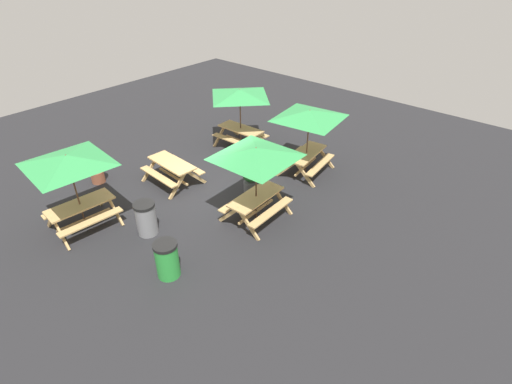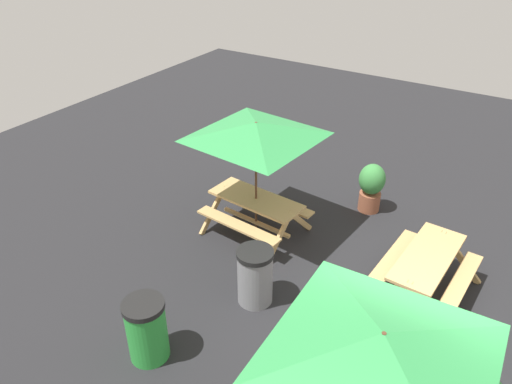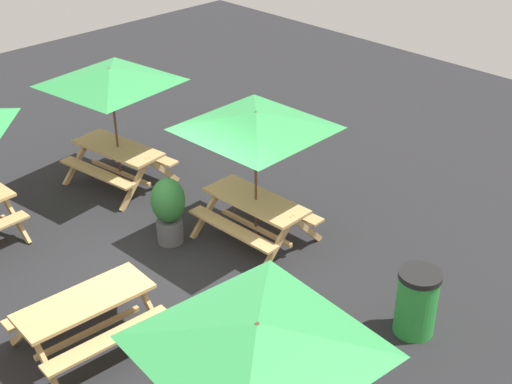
{
  "view_description": "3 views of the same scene",
  "coord_description": "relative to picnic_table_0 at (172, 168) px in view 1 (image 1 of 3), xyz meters",
  "views": [
    {
      "loc": [
        7.22,
        8.21,
        7.05
      ],
      "look_at": [
        0.0,
        1.97,
        0.9
      ],
      "focal_mm": 28.0,
      "sensor_mm": 36.0,
      "label": 1
    },
    {
      "loc": [
        -0.71,
        5.27,
        5.68
      ],
      "look_at": [
        3.52,
        -1.47,
        0.9
      ],
      "focal_mm": 35.0,
      "sensor_mm": 36.0,
      "label": 2
    },
    {
      "loc": [
        7.13,
        -5.05,
        6.55
      ],
      "look_at": [
        0.0,
        1.97,
        0.9
      ],
      "focal_mm": 50.0,
      "sensor_mm": 36.0,
      "label": 3
    }
  ],
  "objects": [
    {
      "name": "trash_bin_green",
      "position": [
        2.9,
        3.36,
        -0.07
      ],
      "size": [
        0.59,
        0.59,
        0.98
      ],
      "color": "green",
      "rests_on": "ground"
    },
    {
      "name": "picnic_table_0",
      "position": [
        0.0,
        0.0,
        0.0
      ],
      "size": [
        1.63,
        1.88,
        0.81
      ],
      "rotation": [
        0.0,
        0.0,
        1.51
      ],
      "color": "tan",
      "rests_on": "ground"
    },
    {
      "name": "picnic_table_4",
      "position": [
        -3.52,
        -0.15,
        1.43
      ],
      "size": [
        2.06,
        2.06,
        2.34
      ],
      "rotation": [
        0.0,
        0.0,
        1.6
      ],
      "color": "tan",
      "rests_on": "ground"
    },
    {
      "name": "ground_plane",
      "position": [
        -0.29,
        1.46,
        -0.56
      ],
      "size": [
        24.0,
        24.0,
        0.0
      ],
      "primitive_type": "plane",
      "color": "#232326",
      "rests_on": "ground"
    },
    {
      "name": "picnic_table_3",
      "position": [
        -3.49,
        2.97,
        1.43
      ],
      "size": [
        2.8,
        2.8,
        2.34
      ],
      "rotation": [
        0.0,
        0.0,
        0.14
      ],
      "color": "tan",
      "rests_on": "ground"
    },
    {
      "name": "potted_plant_1",
      "position": [
        1.66,
        -1.94,
        0.01
      ],
      "size": [
        0.53,
        0.53,
        1.05
      ],
      "color": "#935138",
      "rests_on": "ground"
    },
    {
      "name": "potted_plant_0",
      "position": [
        -1.24,
        2.38,
        0.08
      ],
      "size": [
        0.56,
        0.56,
        1.17
      ],
      "color": "#59595B",
      "rests_on": "ground"
    },
    {
      "name": "picnic_table_2",
      "position": [
        3.22,
        -0.01,
        1.43
      ],
      "size": [
        2.82,
        2.82,
        2.34
      ],
      "rotation": [
        0.0,
        0.0,
        -0.09
      ],
      "color": "tan",
      "rests_on": "ground"
    },
    {
      "name": "picnic_table_1",
      "position": [
        -0.29,
        3.43,
        1.43
      ],
      "size": [
        2.83,
        2.83,
        2.34
      ],
      "rotation": [
        0.0,
        0.0,
        0.03
      ],
      "color": "tan",
      "rests_on": "ground"
    },
    {
      "name": "trash_bin_gray",
      "position": [
        2.23,
        1.61,
        -0.07
      ],
      "size": [
        0.59,
        0.59,
        0.98
      ],
      "color": "gray",
      "rests_on": "ground"
    }
  ]
}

